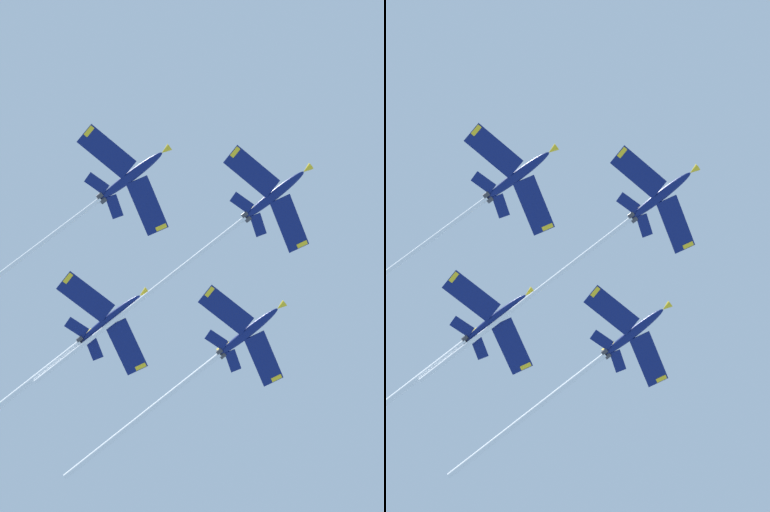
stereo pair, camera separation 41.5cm
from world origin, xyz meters
TOP-DOWN VIEW (x-y plane):
  - jet_lead at (17.22, -13.21)m, footprint 20.09×54.49m
  - jet_left_wing at (31.04, 3.24)m, footprint 20.10×44.53m
  - jet_right_wing at (-0.79, 0.76)m, footprint 20.08×52.88m
  - jet_slot at (13.48, 21.60)m, footprint 20.11×52.22m

SIDE VIEW (x-z plane):
  - jet_slot at x=13.48m, z-range 133.99..145.99m
  - jet_left_wing at x=31.04m, z-range 137.75..148.56m
  - jet_right_wing at x=-0.79m, z-range 138.45..149.76m
  - jet_lead at x=17.22m, z-range 140.18..153.63m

